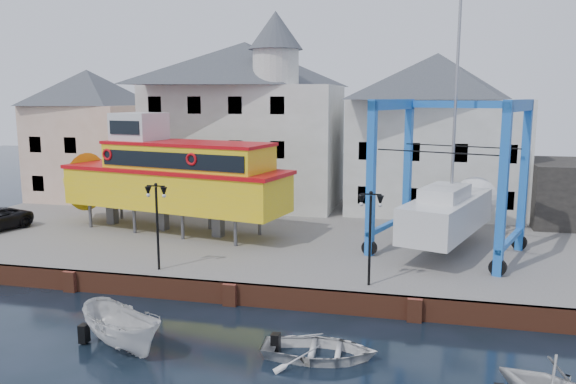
# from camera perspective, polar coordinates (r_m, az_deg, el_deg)

# --- Properties ---
(ground) EXTENTS (140.00, 140.00, 0.00)m
(ground) POSITION_cam_1_polar(r_m,az_deg,el_deg) (25.64, -5.86, -11.35)
(ground) COLOR black
(ground) RESTS_ON ground
(hardstanding) EXTENTS (44.00, 22.00, 1.00)m
(hardstanding) POSITION_cam_1_polar(r_m,az_deg,el_deg) (35.59, -0.10, -4.45)
(hardstanding) COLOR #635F5A
(hardstanding) RESTS_ON ground
(quay_wall) EXTENTS (44.00, 0.47, 1.00)m
(quay_wall) POSITION_cam_1_polar(r_m,az_deg,el_deg) (25.55, -5.80, -10.22)
(quay_wall) COLOR brown
(quay_wall) RESTS_ON ground
(building_pink) EXTENTS (8.00, 7.00, 10.30)m
(building_pink) POSITION_cam_1_polar(r_m,az_deg,el_deg) (48.26, -19.46, 5.50)
(building_pink) COLOR #D2A78C
(building_pink) RESTS_ON hardstanding
(building_white_main) EXTENTS (14.00, 8.30, 14.00)m
(building_white_main) POSITION_cam_1_polar(r_m,az_deg,el_deg) (42.98, -4.21, 7.18)
(building_white_main) COLOR beige
(building_white_main) RESTS_ON hardstanding
(building_white_right) EXTENTS (12.00, 8.00, 11.20)m
(building_white_right) POSITION_cam_1_polar(r_m,az_deg,el_deg) (41.69, 14.69, 5.79)
(building_white_right) COLOR beige
(building_white_right) RESTS_ON hardstanding
(lamp_post_left) EXTENTS (1.12, 0.32, 4.20)m
(lamp_post_left) POSITION_cam_1_polar(r_m,az_deg,el_deg) (27.08, -13.21, -1.23)
(lamp_post_left) COLOR black
(lamp_post_left) RESTS_ON hardstanding
(lamp_post_right) EXTENTS (1.12, 0.32, 4.20)m
(lamp_post_right) POSITION_cam_1_polar(r_m,az_deg,el_deg) (24.39, 8.38, -2.26)
(lamp_post_right) COLOR black
(lamp_post_right) RESTS_ON hardstanding
(tour_boat) EXTENTS (17.00, 7.32, 7.21)m
(tour_boat) POSITION_cam_1_polar(r_m,az_deg,el_deg) (35.24, -12.73, 1.63)
(tour_boat) COLOR #59595E
(tour_boat) RESTS_ON hardstanding
(travel_lift) EXTENTS (8.64, 10.53, 15.47)m
(travel_lift) POSITION_cam_1_polar(r_m,az_deg,el_deg) (31.45, 16.38, -1.00)
(travel_lift) COLOR blue
(travel_lift) RESTS_ON hardstanding
(motorboat_a) EXTENTS (4.71, 3.77, 1.73)m
(motorboat_a) POSITION_cam_1_polar(r_m,az_deg,el_deg) (22.37, -16.40, -14.94)
(motorboat_a) COLOR silver
(motorboat_a) RESTS_ON ground
(motorboat_b) EXTENTS (4.27, 3.18, 0.85)m
(motorboat_b) POSITION_cam_1_polar(r_m,az_deg,el_deg) (20.80, 3.20, -16.49)
(motorboat_b) COLOR silver
(motorboat_b) RESTS_ON ground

